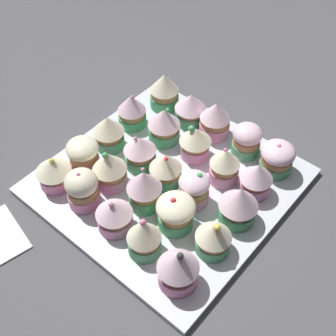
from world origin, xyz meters
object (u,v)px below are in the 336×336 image
at_px(cupcake_10, 215,119).
at_px(cupcake_12, 166,168).
at_px(cupcake_0, 164,91).
at_px(cupcake_23, 214,236).
at_px(cupcake_19, 144,237).
at_px(cupcake_3, 83,155).
at_px(cupcake_11, 194,141).
at_px(cupcake_20, 277,158).
at_px(cupcake_5, 190,108).
at_px(cupcake_14, 113,214).
at_px(cupcake_15, 247,140).
at_px(cupcake_13, 144,188).
at_px(cupcake_4, 54,172).
at_px(cupcake_6, 164,125).
at_px(baking_tray, 168,181).
at_px(cupcake_2, 109,131).
at_px(cupcake_21, 256,178).
at_px(cupcake_1, 132,110).
at_px(cupcake_22, 239,204).
at_px(cupcake_8, 110,169).
at_px(cupcake_24, 178,267).
at_px(cupcake_9, 82,189).
at_px(cupcake_18, 176,212).
at_px(cupcake_17, 194,188).
at_px(cupcake_7, 140,151).
at_px(cupcake_16, 225,165).

height_order(cupcake_10, cupcake_12, cupcake_10).
relative_size(cupcake_0, cupcake_23, 1.11).
distance_m(cupcake_0, cupcake_19, 0.35).
bearing_deg(cupcake_3, cupcake_11, 139.99).
relative_size(cupcake_20, cupcake_23, 0.90).
xyz_separation_m(cupcake_11, cupcake_12, (0.09, 0.00, -0.00)).
bearing_deg(cupcake_19, cupcake_5, -154.74).
bearing_deg(cupcake_14, cupcake_15, 166.00).
height_order(cupcake_3, cupcake_13, cupcake_13).
height_order(cupcake_4, cupcake_12, cupcake_12).
distance_m(cupcake_6, cupcake_11, 0.07).
bearing_deg(baking_tray, cupcake_2, -86.82).
xyz_separation_m(cupcake_5, cupcake_21, (0.07, 0.20, -0.00)).
relative_size(cupcake_1, cupcake_4, 1.11).
bearing_deg(cupcake_13, cupcake_19, 41.91).
bearing_deg(cupcake_6, cupcake_1, -84.21).
bearing_deg(cupcake_22, cupcake_20, -176.10).
height_order(cupcake_8, cupcake_22, cupcake_8).
xyz_separation_m(cupcake_14, cupcake_20, (-0.28, 0.14, -0.00)).
xyz_separation_m(cupcake_19, cupcake_24, (0.01, 0.07, 0.00)).
xyz_separation_m(cupcake_19, cupcake_23, (-0.07, 0.08, -0.00)).
relative_size(cupcake_22, cupcake_24, 0.92).
distance_m(cupcake_8, cupcake_9, 0.06).
distance_m(cupcake_0, cupcake_20, 0.27).
relative_size(cupcake_18, cupcake_23, 0.94).
relative_size(cupcake_10, cupcake_23, 1.07).
relative_size(cupcake_11, cupcake_24, 0.87).
bearing_deg(cupcake_21, cupcake_6, -89.25).
bearing_deg(cupcake_17, cupcake_4, -58.19).
bearing_deg(cupcake_10, cupcake_0, -90.32).
bearing_deg(cupcake_4, cupcake_1, -178.57).
height_order(cupcake_7, cupcake_24, cupcake_24).
relative_size(cupcake_0, cupcake_24, 0.96).
distance_m(cupcake_17, cupcake_20, 0.17).
bearing_deg(cupcake_9, cupcake_13, 129.13).
bearing_deg(cupcake_20, cupcake_3, -50.20).
bearing_deg(cupcake_22, cupcake_1, -101.11).
bearing_deg(cupcake_19, cupcake_0, -144.46).
bearing_deg(cupcake_10, cupcake_2, -40.27).
relative_size(cupcake_5, cupcake_14, 1.04).
bearing_deg(cupcake_8, cupcake_18, 92.15).
xyz_separation_m(cupcake_2, cupcake_9, (0.13, 0.07, 0.00)).
bearing_deg(baking_tray, cupcake_5, -155.82).
bearing_deg(cupcake_9, cupcake_12, 149.22).
bearing_deg(cupcake_4, cupcake_7, 148.38).
bearing_deg(cupcake_17, cupcake_0, -128.08).
distance_m(cupcake_8, cupcake_16, 0.20).
relative_size(cupcake_8, cupcake_10, 1.04).
distance_m(cupcake_11, cupcake_19, 0.23).
height_order(cupcake_17, cupcake_21, cupcake_21).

